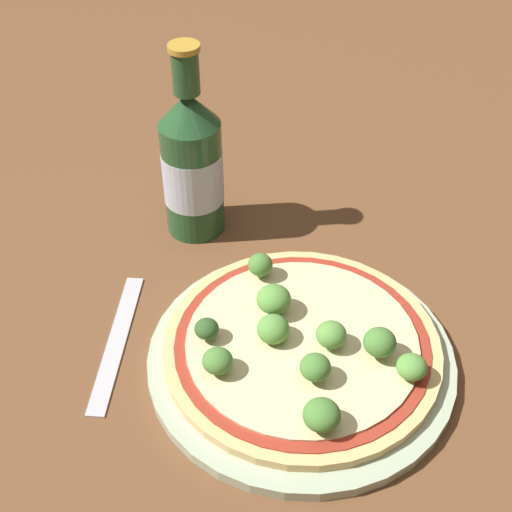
# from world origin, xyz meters

# --- Properties ---
(ground_plane) EXTENTS (3.00, 3.00, 0.00)m
(ground_plane) POSITION_xyz_m (0.00, 0.00, 0.00)
(ground_plane) COLOR brown
(plate) EXTENTS (0.30, 0.30, 0.01)m
(plate) POSITION_xyz_m (-0.00, -0.02, 0.01)
(plate) COLOR #A3B293
(plate) RESTS_ON ground_plane
(pizza) EXTENTS (0.27, 0.27, 0.01)m
(pizza) POSITION_xyz_m (0.00, -0.02, 0.02)
(pizza) COLOR tan
(pizza) RESTS_ON plate
(broccoli_floret_0) EXTENTS (0.03, 0.03, 0.03)m
(broccoli_floret_0) POSITION_xyz_m (-0.05, 0.07, 0.04)
(broccoli_floret_0) COLOR #7A9E5B
(broccoli_floret_0) RESTS_ON pizza
(broccoli_floret_1) EXTENTS (0.03, 0.03, 0.03)m
(broccoli_floret_1) POSITION_xyz_m (0.02, -0.06, 0.04)
(broccoli_floret_1) COLOR #7A9E5B
(broccoli_floret_1) RESTS_ON pizza
(broccoli_floret_2) EXTENTS (0.03, 0.03, 0.03)m
(broccoli_floret_2) POSITION_xyz_m (0.07, -0.03, 0.04)
(broccoli_floret_2) COLOR #7A9E5B
(broccoli_floret_2) RESTS_ON pizza
(broccoli_floret_3) EXTENTS (0.03, 0.03, 0.03)m
(broccoli_floret_3) POSITION_xyz_m (-0.03, 0.02, 0.04)
(broccoli_floret_3) COLOR #7A9E5B
(broccoli_floret_3) RESTS_ON pizza
(broccoli_floret_4) EXTENTS (0.03, 0.03, 0.03)m
(broccoli_floret_4) POSITION_xyz_m (-0.07, -0.07, 0.04)
(broccoli_floret_4) COLOR #7A9E5B
(broccoli_floret_4) RESTS_ON pizza
(broccoli_floret_5) EXTENTS (0.03, 0.03, 0.02)m
(broccoli_floret_5) POSITION_xyz_m (0.10, -0.05, 0.04)
(broccoli_floret_5) COLOR #7A9E5B
(broccoli_floret_5) RESTS_ON pizza
(broccoli_floret_6) EXTENTS (0.03, 0.03, 0.03)m
(broccoli_floret_6) POSITION_xyz_m (0.02, -0.11, 0.04)
(broccoli_floret_6) COLOR #7A9E5B
(broccoli_floret_6) RESTS_ON pizza
(broccoli_floret_7) EXTENTS (0.03, 0.03, 0.03)m
(broccoli_floret_7) POSITION_xyz_m (-0.03, -0.02, 0.04)
(broccoli_floret_7) COLOR #7A9E5B
(broccoli_floret_7) RESTS_ON pizza
(broccoli_floret_8) EXTENTS (0.03, 0.03, 0.03)m
(broccoli_floret_8) POSITION_xyz_m (0.03, -0.02, 0.04)
(broccoli_floret_8) COLOR #7A9E5B
(broccoli_floret_8) RESTS_ON pizza
(broccoli_floret_9) EXTENTS (0.02, 0.02, 0.02)m
(broccoli_floret_9) POSITION_xyz_m (-0.09, -0.03, 0.04)
(broccoli_floret_9) COLOR #7A9E5B
(broccoli_floret_9) RESTS_ON pizza
(beer_bottle) EXTENTS (0.07, 0.07, 0.23)m
(beer_bottle) POSITION_xyz_m (-0.14, 0.17, 0.09)
(beer_bottle) COLOR #234C28
(beer_bottle) RESTS_ON ground_plane
(fork) EXTENTS (0.03, 0.18, 0.00)m
(fork) POSITION_xyz_m (-0.18, -0.02, 0.00)
(fork) COLOR #B2B2B7
(fork) RESTS_ON ground_plane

